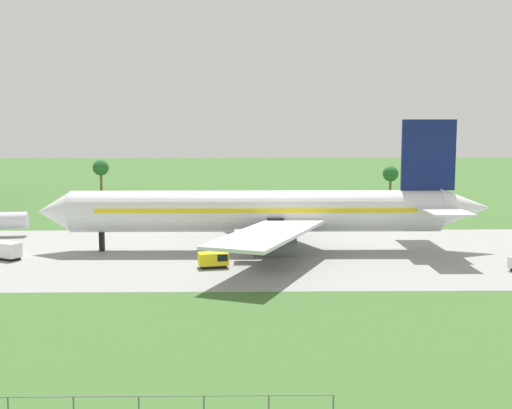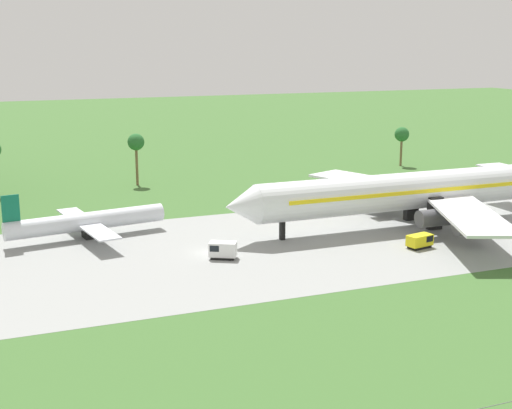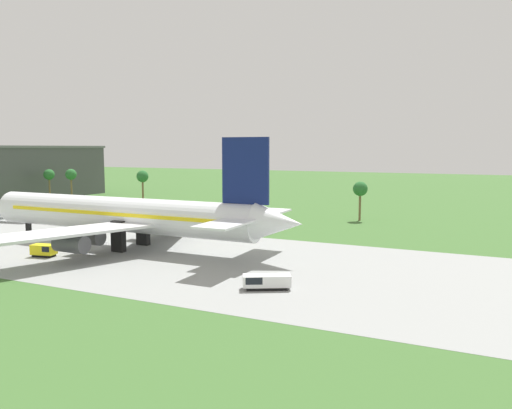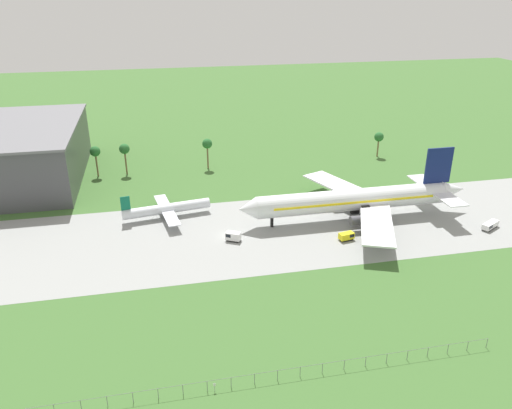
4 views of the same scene
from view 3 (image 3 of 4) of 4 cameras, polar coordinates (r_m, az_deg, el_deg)
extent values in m
cylinder|color=white|center=(93.81, -15.45, -1.07)|extent=(55.19, 6.21, 6.21)
cone|color=white|center=(115.56, -26.87, -0.15)|extent=(4.96, 6.08, 6.08)
cone|color=white|center=(77.22, 2.61, -2.08)|extent=(7.76, 5.90, 5.90)
cube|color=yellow|center=(93.76, -15.46, -0.79)|extent=(46.91, 6.33, 0.62)
cube|color=navy|center=(78.81, -1.23, 3.88)|extent=(8.07, 0.50, 10.55)
cube|color=white|center=(79.37, -1.01, -1.50)|extent=(5.59, 24.82, 0.30)
cube|color=white|center=(83.26, -20.50, -2.95)|extent=(17.43, 27.64, 0.44)
cube|color=white|center=(103.34, -9.95, -0.86)|extent=(17.43, 27.64, 0.44)
cylinder|color=#4C4C51|center=(88.99, -18.66, -3.46)|extent=(5.59, 2.79, 2.79)
cylinder|color=#4C4C51|center=(82.92, -20.37, -4.24)|extent=(5.59, 2.79, 2.79)
cylinder|color=#4C4C51|center=(100.11, -12.76, -2.20)|extent=(5.59, 2.79, 2.79)
cylinder|color=#4C4C51|center=(103.58, -9.56, -1.84)|extent=(5.59, 2.79, 2.79)
cube|color=black|center=(110.64, -24.57, -2.04)|extent=(0.70, 0.90, 5.41)
cube|color=black|center=(89.97, -15.46, -3.53)|extent=(2.40, 1.20, 5.41)
cube|color=black|center=(95.17, -12.79, -2.92)|extent=(2.40, 1.20, 5.41)
cube|color=black|center=(64.68, 1.23, -9.49)|extent=(5.43, 4.06, 0.40)
cube|color=white|center=(64.43, 1.24, -8.69)|extent=(6.34, 4.67, 1.46)
cube|color=black|center=(64.26, -0.28, -8.53)|extent=(2.86, 2.81, 0.90)
cube|color=black|center=(90.49, -23.07, -5.38)|extent=(3.62, 2.43, 0.40)
cube|color=yellow|center=(90.30, -23.10, -4.74)|extent=(4.23, 2.75, 1.64)
cube|color=black|center=(89.62, -22.55, -4.64)|extent=(1.75, 2.27, 0.90)
cube|color=#47474C|center=(200.96, -26.53, 3.24)|extent=(36.00, 60.00, 17.96)
cube|color=slate|center=(200.76, -26.67, 5.91)|extent=(36.72, 61.20, 0.80)
cylinder|color=brown|center=(155.64, -12.80, 1.32)|extent=(0.56, 0.56, 8.79)
sphere|color=#28662D|center=(155.28, -12.85, 3.16)|extent=(3.60, 3.60, 3.60)
cylinder|color=brown|center=(126.42, 11.79, -0.15)|extent=(0.56, 0.56, 7.32)
sphere|color=#28662D|center=(126.00, 11.83, 1.77)|extent=(3.60, 3.60, 3.60)
cylinder|color=brown|center=(182.09, -22.51, 1.67)|extent=(0.56, 0.56, 8.45)
sphere|color=#28662D|center=(181.79, -22.58, 3.18)|extent=(3.60, 3.60, 3.60)
cylinder|color=brown|center=(174.92, -20.33, 1.62)|extent=(0.56, 0.56, 8.73)
sphere|color=#28662D|center=(174.60, -20.39, 3.25)|extent=(3.60, 3.60, 3.60)
camera|label=1|loc=(66.90, -86.62, 0.76)|focal=45.00mm
camera|label=2|loc=(130.91, -77.90, 6.74)|focal=50.00mm
camera|label=4|loc=(132.13, -91.05, 19.37)|focal=35.00mm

